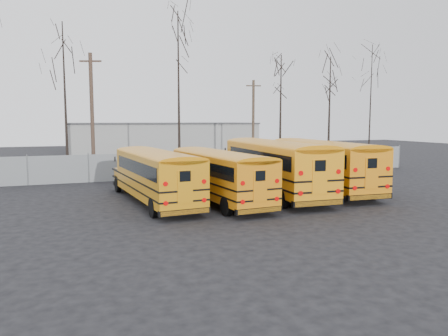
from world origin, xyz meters
name	(u,v)px	position (x,y,z in m)	size (l,w,h in m)	color
ground	(262,205)	(0.00, 0.00, 0.00)	(120.00, 120.00, 0.00)	black
fence	(196,165)	(0.00, 12.00, 1.00)	(40.00, 0.04, 2.00)	gray
distant_building	(163,140)	(2.00, 32.00, 2.00)	(22.00, 8.00, 4.00)	#9E9F9A
bus_a	(155,172)	(-5.17, 2.38, 1.70)	(3.19, 10.54, 2.91)	black
bus_b	(218,172)	(-1.92, 1.51, 1.68)	(3.13, 10.37, 2.86)	black
bus_c	(274,163)	(1.92, 2.47, 1.94)	(3.26, 11.95, 3.31)	black
bus_d	(321,161)	(5.46, 2.90, 1.89)	(3.29, 11.66, 3.23)	black
utility_pole_left	(92,113)	(-7.35, 16.08, 4.99)	(1.67, 0.70, 9.72)	#483428
utility_pole_right	(253,121)	(8.36, 19.58, 4.31)	(1.48, 0.44, 8.39)	#4B3A2A
tree_2	(65,99)	(-9.32, 17.37, 6.12)	(0.26, 0.26, 12.24)	black
tree_3	(179,95)	(-0.89, 13.52, 6.44)	(0.26, 0.26, 12.89)	black
tree_4	(280,112)	(9.65, 16.27, 5.23)	(0.26, 0.26, 10.46)	black
tree_5	(329,112)	(15.06, 16.29, 5.29)	(0.26, 0.26, 10.57)	black
tree_6	(370,106)	(18.80, 14.87, 5.86)	(0.26, 0.26, 11.71)	black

